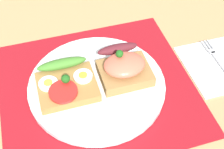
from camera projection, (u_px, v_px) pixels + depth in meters
The scene contains 7 objects.
ground_plane at pixel (97, 93), 60.95cm from camera, with size 120.00×90.00×3.20cm, color tan.
placemat at pixel (97, 88), 59.64cm from camera, with size 36.27×33.47×0.30cm, color maroon.
plate at pixel (97, 85), 59.10cm from camera, with size 25.82×25.82×1.14cm, color white.
sandwich_egg_tomato at pixel (66, 84), 56.79cm from camera, with size 10.64×10.26×3.91cm.
sandwich_salmon at pixel (123, 66), 58.47cm from camera, with size 9.45×9.23×6.17cm.
napkin at pixel (221, 64), 63.56cm from camera, with size 14.49×14.30×0.60cm, color white.
fork at pixel (220, 62), 63.30cm from camera, with size 1.62×14.22×0.32cm.
Camera 1 is at (-8.05, -36.87, 46.49)cm, focal length 50.12 mm.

